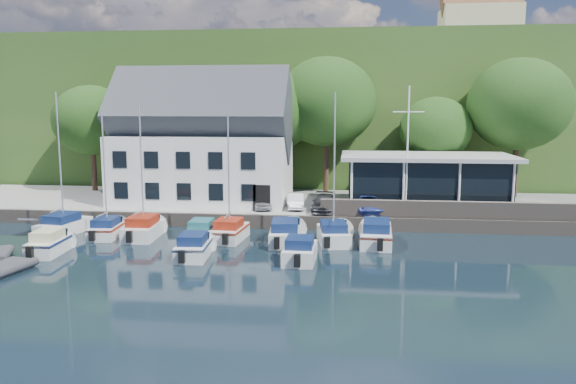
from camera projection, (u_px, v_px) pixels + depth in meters
The scene contains 33 objects.
ground at pixel (253, 273), 30.04m from camera, with size 180.00×180.00×0.00m, color black.
quay at pixel (289, 206), 47.16m from camera, with size 60.00×13.00×1.00m, color gray.
quay_face at pixel (279, 222), 40.77m from camera, with size 60.00×0.30×1.00m, color #665A51.
hillside at pixel (320, 112), 89.74m from camera, with size 160.00×75.00×16.00m, color #25481B.
field_patch at pixel (370, 63), 95.48m from camera, with size 50.00×30.00×0.30m, color #556331.
farmhouse at pixel (479, 22), 75.65m from camera, with size 10.40×7.00×8.20m, color beige, non-canonical shape.
harbor_building at pixel (203, 149), 46.22m from camera, with size 14.40×8.20×8.70m, color white, non-canonical shape.
club_pavilion at pixel (426, 181), 44.08m from camera, with size 13.20×7.20×4.10m, color black, non-canonical shape.
seawall at pixel (448, 210), 39.67m from camera, with size 18.00×0.50×1.20m, color #665A51.
gangway at pixel (50, 229), 40.71m from camera, with size 1.20×6.00×1.40m, color silver, non-canonical shape.
car_silver at pixel (261, 201), 43.34m from camera, with size 1.34×3.33×1.13m, color #B0B0B5.
car_white at pixel (296, 201), 43.43m from camera, with size 1.20×3.44×1.13m, color white.
car_dgrey at pixel (324, 203), 42.27m from camera, with size 1.73×4.25×1.23m, color #2B2C30.
car_blue at pixel (367, 203), 41.89m from camera, with size 1.57×3.98×1.36m, color #2F3F92.
flagpole at pixel (407, 151), 40.84m from camera, with size 2.23×0.20×9.29m, color white, non-canonical shape.
tree_0 at pixel (92, 138), 52.15m from camera, with size 7.17×7.17×9.80m, color #17330F, non-canonical shape.
tree_1 at pixel (156, 142), 52.68m from camera, with size 6.55×6.55×8.95m, color #17330F, non-canonical shape.
tree_2 at pixel (271, 131), 50.78m from camera, with size 8.23×8.23×11.25m, color #17330F, non-canonical shape.
tree_3 at pixel (326, 125), 50.95m from camera, with size 9.00×9.00×12.30m, color #17330F, non-canonical shape.
tree_4 at pixel (435, 146), 49.59m from camera, with size 6.35×6.35×8.68m, color #17330F, non-canonical shape.
tree_5 at pixel (518, 128), 48.23m from camera, with size 8.75×8.75×11.96m, color #17330F, non-canonical shape.
boat_r1_0 at pixel (60, 170), 38.62m from camera, with size 2.10×6.03×8.97m, color silver, non-canonical shape.
boat_r1_1 at pixel (105, 176), 37.75m from camera, with size 1.86×5.15×8.31m, color silver, non-canonical shape.
boat_r1_2 at pixel (142, 169), 37.40m from camera, with size 2.12×5.93×9.43m, color silver, non-canonical shape.
boat_r1_3 at pixel (202, 229), 37.43m from camera, with size 1.80×5.12×1.40m, color silver, non-canonical shape.
boat_r1_4 at pixel (229, 174), 36.77m from camera, with size 2.00×5.27×8.88m, color silver, non-canonical shape.
boat_r1_5 at pixel (285, 231), 36.71m from camera, with size 2.17×6.78×1.53m, color silver, non-canonical shape.
boat_r1_6 at pixel (334, 176), 36.03m from camera, with size 2.05×5.72×8.78m, color silver, non-canonical shape.
boat_r1_7 at pixel (376, 231), 36.43m from camera, with size 2.14×7.18×1.56m, color silver, non-canonical shape.
boat_r2_0 at pixel (50, 241), 33.92m from camera, with size 1.75×5.15×1.49m, color silver, non-canonical shape.
boat_r2_2 at pixel (194, 245), 33.10m from camera, with size 1.88×5.19×1.46m, color silver, non-canonical shape.
boat_r2_3 at pixel (300, 249), 32.22m from camera, with size 1.95×4.92×1.45m, color silver, non-canonical shape.
dinghy_1 at pixel (5, 266), 29.99m from camera, with size 1.83×3.05×0.71m, color #333438, non-canonical shape.
Camera 1 is at (5.13, -28.65, 8.81)m, focal length 35.00 mm.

